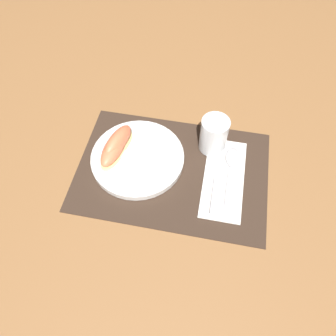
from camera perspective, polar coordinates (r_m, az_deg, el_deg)
ground_plane at (r=0.81m, az=0.75°, el=-0.52°), size 3.00×3.00×0.00m
placemat at (r=0.81m, az=0.75°, el=-0.44°), size 0.47×0.32×0.00m
plate at (r=0.82m, az=-5.30°, el=1.76°), size 0.23×0.23×0.02m
juice_glass at (r=0.82m, az=7.93°, el=5.52°), size 0.07×0.07×0.09m
napkin at (r=0.80m, az=9.70°, el=-1.55°), size 0.10×0.23×0.00m
knife at (r=0.80m, az=8.66°, el=-1.63°), size 0.02×0.21×0.01m
spoon at (r=0.82m, az=11.01°, el=0.56°), size 0.03×0.17×0.01m
fork at (r=0.81m, az=-6.16°, el=1.88°), size 0.20×0.05×0.00m
citrus_wedge_0 at (r=0.82m, az=-8.70°, el=4.53°), size 0.07×0.12×0.05m
citrus_wedge_1 at (r=0.82m, az=-9.26°, el=3.61°), size 0.07×0.14×0.04m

